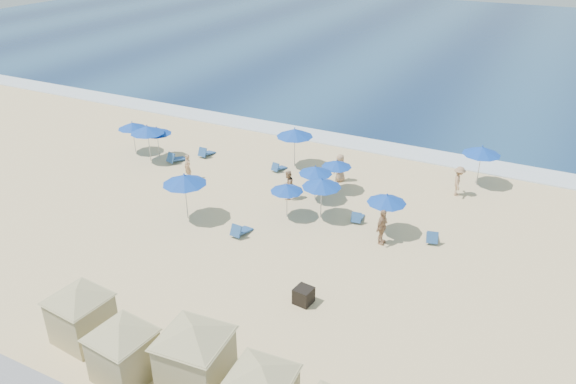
# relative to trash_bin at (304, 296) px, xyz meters

# --- Properties ---
(ground) EXTENTS (160.00, 160.00, 0.00)m
(ground) POSITION_rel_trash_bin_xyz_m (-3.48, 3.08, -0.37)
(ground) COLOR beige
(ground) RESTS_ON ground
(ocean) EXTENTS (160.00, 80.00, 0.06)m
(ocean) POSITION_rel_trash_bin_xyz_m (-3.48, 58.08, -0.34)
(ocean) COLOR navy
(ocean) RESTS_ON ground
(surf_line) EXTENTS (160.00, 2.50, 0.08)m
(surf_line) POSITION_rel_trash_bin_xyz_m (-3.48, 18.58, -0.33)
(surf_line) COLOR white
(surf_line) RESTS_ON ground
(trash_bin) EXTENTS (0.82, 0.82, 0.74)m
(trash_bin) POSITION_rel_trash_bin_xyz_m (0.00, 0.00, 0.00)
(trash_bin) COLOR black
(trash_bin) RESTS_ON ground
(cabana_0) EXTENTS (4.19, 4.19, 2.64)m
(cabana_0) POSITION_rel_trash_bin_xyz_m (-6.68, -5.98, 1.14)
(cabana_0) COLOR tan
(cabana_0) RESTS_ON ground
(cabana_1) EXTENTS (4.10, 4.10, 2.59)m
(cabana_1) POSITION_rel_trash_bin_xyz_m (-3.85, -6.77, 1.11)
(cabana_1) COLOR tan
(cabana_1) RESTS_ON ground
(cabana_2) EXTENTS (4.66, 4.66, 2.93)m
(cabana_2) POSITION_rel_trash_bin_xyz_m (-1.30, -5.97, 1.31)
(cabana_2) COLOR tan
(cabana_2) RESTS_ON ground
(umbrella_0) EXTENTS (2.00, 2.00, 2.27)m
(umbrella_0) POSITION_rel_trash_bin_xyz_m (-17.93, 9.98, 1.60)
(umbrella_0) COLOR #A5A8AD
(umbrella_0) RESTS_ON ground
(umbrella_1) EXTENTS (2.27, 2.27, 2.58)m
(umbrella_1) POSITION_rel_trash_bin_xyz_m (-15.97, 9.25, 1.87)
(umbrella_1) COLOR #A5A8AD
(umbrella_1) RESTS_ON ground
(umbrella_2) EXTENTS (1.96, 1.96, 2.24)m
(umbrella_2) POSITION_rel_trash_bin_xyz_m (-15.80, 9.98, 1.57)
(umbrella_2) COLOR #A5A8AD
(umbrella_2) RESTS_ON ground
(umbrella_3) EXTENTS (2.39, 2.39, 2.72)m
(umbrella_3) POSITION_rel_trash_bin_xyz_m (-8.92, 3.83, 1.99)
(umbrella_3) COLOR #A5A8AD
(umbrella_3) RESTS_ON ground
(umbrella_4) EXTENTS (2.40, 2.40, 2.73)m
(umbrella_4) POSITION_rel_trash_bin_xyz_m (-6.86, 12.86, 2.00)
(umbrella_4) COLOR #A5A8AD
(umbrella_4) RESTS_ON ground
(umbrella_5) EXTENTS (1.94, 1.94, 2.21)m
(umbrella_5) POSITION_rel_trash_bin_xyz_m (-3.60, 9.03, 1.55)
(umbrella_5) COLOR #A5A8AD
(umbrella_5) RESTS_ON ground
(umbrella_6) EXTENTS (1.81, 1.81, 2.06)m
(umbrella_6) POSITION_rel_trash_bin_xyz_m (-4.13, 6.46, 1.42)
(umbrella_6) COLOR #A5A8AD
(umbrella_6) RESTS_ON ground
(umbrella_7) EXTENTS (1.80, 1.80, 2.05)m
(umbrella_7) POSITION_rel_trash_bin_xyz_m (-3.01, 10.73, 1.41)
(umbrella_7) COLOR #A5A8AD
(umbrella_7) RESTS_ON ground
(umbrella_8) EXTENTS (2.15, 2.15, 2.44)m
(umbrella_8) POSITION_rel_trash_bin_xyz_m (-2.44, 7.24, 1.75)
(umbrella_8) COLOR #A5A8AD
(umbrella_8) RESTS_ON ground
(umbrella_9) EXTENTS (2.29, 2.29, 2.61)m
(umbrella_9) POSITION_rel_trash_bin_xyz_m (4.43, 15.51, 1.89)
(umbrella_9) COLOR #A5A8AD
(umbrella_9) RESTS_ON ground
(umbrella_10) EXTENTS (2.04, 2.04, 2.32)m
(umbrella_10) POSITION_rel_trash_bin_xyz_m (1.21, 7.24, 1.64)
(umbrella_10) COLOR #A5A8AD
(umbrella_10) RESTS_ON ground
(beach_chair_0) EXTENTS (0.95, 1.52, 0.77)m
(beach_chair_0) POSITION_rel_trash_bin_xyz_m (-14.32, 9.82, -0.10)
(beach_chair_0) COLOR #26508C
(beach_chair_0) RESTS_ON ground
(beach_chair_1) EXTENTS (0.64, 1.36, 0.74)m
(beach_chair_1) POSITION_rel_trash_bin_xyz_m (-13.10, 11.62, -0.11)
(beach_chair_1) COLOR #26508C
(beach_chair_1) RESTS_ON ground
(beach_chair_2) EXTENTS (0.72, 1.23, 0.63)m
(beach_chair_2) POSITION_rel_trash_bin_xyz_m (-7.49, 11.75, -0.15)
(beach_chair_2) COLOR #26508C
(beach_chair_2) RESTS_ON ground
(beach_chair_3) EXTENTS (0.70, 1.38, 0.74)m
(beach_chair_3) POSITION_rel_trash_bin_xyz_m (-5.41, 3.62, -0.11)
(beach_chair_3) COLOR #26508C
(beach_chair_3) RESTS_ON ground
(beach_chair_4) EXTENTS (0.70, 1.27, 0.66)m
(beach_chair_4) POSITION_rel_trash_bin_xyz_m (-0.50, 7.81, -0.14)
(beach_chair_4) COLOR #26508C
(beach_chair_4) RESTS_ON ground
(beach_chair_5) EXTENTS (0.84, 1.38, 0.71)m
(beach_chair_5) POSITION_rel_trash_bin_xyz_m (3.65, 7.58, -0.12)
(beach_chair_5) COLOR #26508C
(beach_chair_5) RESTS_ON ground
(beachgoer_0) EXTENTS (0.70, 0.60, 1.62)m
(beachgoer_0) POSITION_rel_trash_bin_xyz_m (-11.96, 8.06, 0.44)
(beachgoer_0) COLOR #A77F5C
(beachgoer_0) RESTS_ON ground
(beachgoer_1) EXTENTS (0.74, 0.91, 1.76)m
(beachgoer_1) POSITION_rel_trash_bin_xyz_m (-5.11, 8.48, 0.51)
(beachgoer_1) COLOR #A77F5C
(beachgoer_1) RESTS_ON ground
(beachgoer_2) EXTENTS (0.59, 1.16, 1.90)m
(beachgoer_2) POSITION_rel_trash_bin_xyz_m (1.39, 6.19, 0.58)
(beachgoer_2) COLOR #A77F5C
(beachgoer_2) RESTS_ON ground
(beachgoer_3) EXTENTS (0.87, 1.27, 1.82)m
(beachgoer_3) POSITION_rel_trash_bin_xyz_m (3.66, 13.49, 0.54)
(beachgoer_3) COLOR #A77F5C
(beachgoer_3) RESTS_ON ground
(beachgoer_4) EXTENTS (0.86, 1.02, 1.77)m
(beachgoer_4) POSITION_rel_trash_bin_xyz_m (-3.33, 12.14, 0.51)
(beachgoer_4) COLOR #A77F5C
(beachgoer_4) RESTS_ON ground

